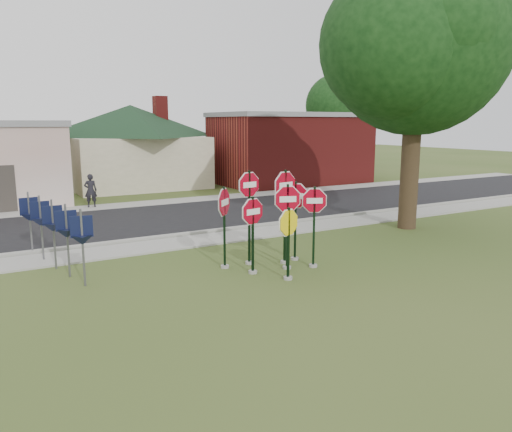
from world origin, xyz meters
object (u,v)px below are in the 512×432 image
stop_sign_yellow (288,236)px  stop_sign_left (253,226)px  stop_sign_center (287,215)px  oak_tree (417,42)px  pedestrian (91,191)px

stop_sign_yellow → stop_sign_left: size_ratio=0.91×
stop_sign_center → oak_tree: size_ratio=0.24×
stop_sign_yellow → pedestrian: size_ratio=1.26×
oak_tree → pedestrian: (-9.80, 10.94, -6.18)m
stop_sign_yellow → stop_sign_left: 1.10m
stop_sign_left → oak_tree: oak_tree is taller
stop_sign_left → pedestrian: size_ratio=1.39×
stop_sign_yellow → oak_tree: (7.72, 3.15, 5.86)m
stop_sign_left → oak_tree: size_ratio=0.21×
stop_sign_left → stop_sign_center: bearing=-5.6°
stop_sign_center → oak_tree: bearing=17.8°
stop_sign_yellow → pedestrian: bearing=98.4°
oak_tree → pedestrian: 15.93m
stop_sign_yellow → oak_tree: 10.19m
oak_tree → pedestrian: bearing=131.9°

